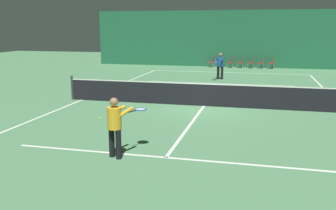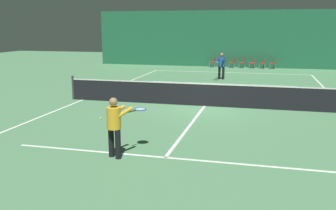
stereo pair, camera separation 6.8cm
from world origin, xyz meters
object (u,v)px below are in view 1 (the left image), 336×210
at_px(courtside_chair_0, 212,61).
at_px(player_far, 220,64).
at_px(tennis_net, 204,94).
at_px(courtside_chair_2, 231,62).
at_px(courtside_chair_6, 272,63).
at_px(courtside_chair_1, 221,61).
at_px(courtside_chair_5, 262,62).
at_px(courtside_chair_3, 241,62).
at_px(tennis_ball, 100,118).
at_px(player_near, 116,123).
at_px(courtside_chair_4, 251,62).

bearing_deg(courtside_chair_0, player_far, 11.46).
xyz_separation_m(tennis_net, courtside_chair_2, (-0.08, 15.20, -0.03)).
bearing_deg(courtside_chair_6, player_far, -25.34).
bearing_deg(courtside_chair_1, courtside_chair_2, 90.00).
bearing_deg(courtside_chair_5, player_far, -19.84).
distance_m(player_far, courtside_chair_2, 6.98).
relative_size(courtside_chair_0, courtside_chair_2, 1.00).
height_order(courtside_chair_1, courtside_chair_3, same).
bearing_deg(courtside_chair_2, tennis_net, 0.31).
bearing_deg(tennis_net, player_far, 91.67).
height_order(tennis_net, courtside_chair_0, tennis_net).
relative_size(player_far, courtside_chair_3, 1.94).
relative_size(player_far, courtside_chair_2, 1.94).
height_order(courtside_chair_1, courtside_chair_6, same).
xyz_separation_m(courtside_chair_6, tennis_ball, (-6.30, -18.29, -0.45)).
bearing_deg(courtside_chair_6, courtside_chair_2, -90.00).
distance_m(player_far, courtside_chair_0, 7.12).
bearing_deg(courtside_chair_1, courtside_chair_3, 90.00).
bearing_deg(courtside_chair_3, player_far, -7.72).
xyz_separation_m(tennis_net, player_near, (-1.21, -6.66, 0.38)).
relative_size(player_near, courtside_chair_3, 1.82).
height_order(player_far, courtside_chair_5, player_far).
xyz_separation_m(courtside_chair_0, courtside_chair_3, (2.35, 0.00, 0.00)).
xyz_separation_m(player_near, courtside_chair_0, (-0.44, 21.86, -0.40)).
bearing_deg(courtside_chair_3, courtside_chair_0, -90.00).
bearing_deg(courtside_chair_1, tennis_net, 3.26).
bearing_deg(courtside_chair_1, player_far, 5.14).
bearing_deg(tennis_net, tennis_ball, -136.36).
distance_m(courtside_chair_6, tennis_ball, 19.35).
relative_size(courtside_chair_2, courtside_chair_6, 1.00).
xyz_separation_m(courtside_chair_1, courtside_chair_4, (2.35, 0.00, 0.00)).
height_order(player_far, courtside_chair_6, player_far).
height_order(player_far, courtside_chair_4, player_far).
height_order(player_near, courtside_chair_6, player_near).
height_order(courtside_chair_5, tennis_ball, courtside_chair_5).
bearing_deg(player_near, courtside_chair_6, 13.52).
bearing_deg(courtside_chair_5, courtside_chair_6, 90.00).
bearing_deg(player_near, courtside_chair_4, 17.53).
xyz_separation_m(courtside_chair_3, courtside_chair_4, (0.78, 0.00, 0.00)).
bearing_deg(courtside_chair_0, courtside_chair_3, 90.00).
xyz_separation_m(player_far, courtside_chair_6, (3.30, 6.96, -0.46)).
xyz_separation_m(courtside_chair_0, courtside_chair_2, (1.57, 0.00, 0.00)).
bearing_deg(courtside_chair_3, courtside_chair_4, 90.00).
height_order(player_far, courtside_chair_2, player_far).
distance_m(courtside_chair_1, courtside_chair_5, 3.14).
bearing_deg(courtside_chair_6, courtside_chair_4, -90.00).
distance_m(player_far, courtside_chair_6, 7.72).
bearing_deg(courtside_chair_5, tennis_net, -8.50).
bearing_deg(player_far, courtside_chair_5, 170.98).
xyz_separation_m(courtside_chair_1, tennis_ball, (-2.38, -18.29, -0.45)).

